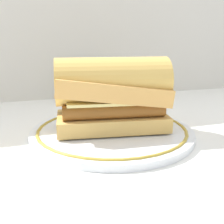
{
  "coord_description": "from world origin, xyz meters",
  "views": [
    {
      "loc": [
        -0.16,
        -0.46,
        0.18
      ],
      "look_at": [
        -0.01,
        0.01,
        0.04
      ],
      "focal_mm": 45.05,
      "sensor_mm": 36.0,
      "label": 1
    }
  ],
  "objects": [
    {
      "name": "plate",
      "position": [
        -0.01,
        0.01,
        0.01
      ],
      "size": [
        0.3,
        0.3,
        0.01
      ],
      "color": "white",
      "rests_on": "ground_plane"
    },
    {
      "name": "sausage_sandwich",
      "position": [
        -0.01,
        0.01,
        0.08
      ],
      "size": [
        0.21,
        0.12,
        0.13
      ],
      "rotation": [
        0.0,
        0.0,
        -0.14
      ],
      "color": "#D9AA57",
      "rests_on": "plate"
    },
    {
      "name": "ground_plane",
      "position": [
        0.0,
        0.0,
        0.0
      ],
      "size": [
        1.5,
        1.5,
        0.0
      ],
      "primitive_type": "plane",
      "color": "white"
    },
    {
      "name": "drinking_glass",
      "position": [
        0.0,
        0.29,
        0.05
      ],
      "size": [
        0.06,
        0.06,
        0.11
      ],
      "color": "silver",
      "rests_on": "ground_plane"
    }
  ]
}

